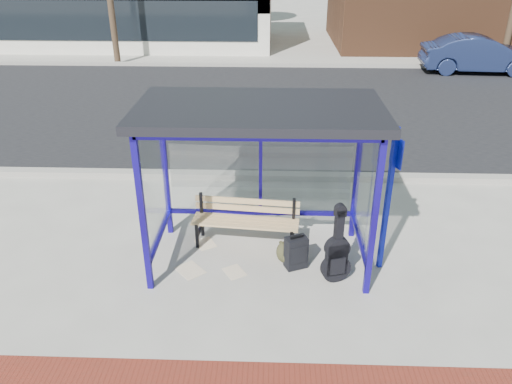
{
  "coord_description": "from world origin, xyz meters",
  "views": [
    {
      "loc": [
        0.18,
        -6.35,
        4.35
      ],
      "look_at": [
        -0.05,
        0.2,
        1.05
      ],
      "focal_mm": 35.0,
      "sensor_mm": 36.0,
      "label": 1
    }
  ],
  "objects_px": {
    "bench": "(246,219)",
    "parked_car": "(479,54)",
    "guitar_bag": "(337,255)",
    "backpack": "(286,253)",
    "suitcase": "(296,253)"
  },
  "relations": [
    {
      "from": "suitcase",
      "to": "backpack",
      "type": "height_order",
      "value": "suitcase"
    },
    {
      "from": "suitcase",
      "to": "parked_car",
      "type": "xyz_separation_m",
      "value": [
        7.09,
        12.57,
        0.41
      ]
    },
    {
      "from": "backpack",
      "to": "parked_car",
      "type": "xyz_separation_m",
      "value": [
        7.24,
        12.44,
        0.5
      ]
    },
    {
      "from": "bench",
      "to": "guitar_bag",
      "type": "distance_m",
      "value": 1.63
    },
    {
      "from": "bench",
      "to": "parked_car",
      "type": "xyz_separation_m",
      "value": [
        7.87,
        11.92,
        0.22
      ]
    },
    {
      "from": "backpack",
      "to": "parked_car",
      "type": "bearing_deg",
      "value": 43.33
    },
    {
      "from": "suitcase",
      "to": "backpack",
      "type": "bearing_deg",
      "value": 115.79
    },
    {
      "from": "guitar_bag",
      "to": "backpack",
      "type": "relative_size",
      "value": 3.4
    },
    {
      "from": "bench",
      "to": "parked_car",
      "type": "height_order",
      "value": "parked_car"
    },
    {
      "from": "bench",
      "to": "backpack",
      "type": "relative_size",
      "value": 5.0
    },
    {
      "from": "guitar_bag",
      "to": "bench",
      "type": "bearing_deg",
      "value": 127.8
    },
    {
      "from": "bench",
      "to": "guitar_bag",
      "type": "bearing_deg",
      "value": -29.83
    },
    {
      "from": "suitcase",
      "to": "backpack",
      "type": "relative_size",
      "value": 1.62
    },
    {
      "from": "guitar_bag",
      "to": "parked_car",
      "type": "relative_size",
      "value": 0.29
    },
    {
      "from": "bench",
      "to": "suitcase",
      "type": "relative_size",
      "value": 3.09
    }
  ]
}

